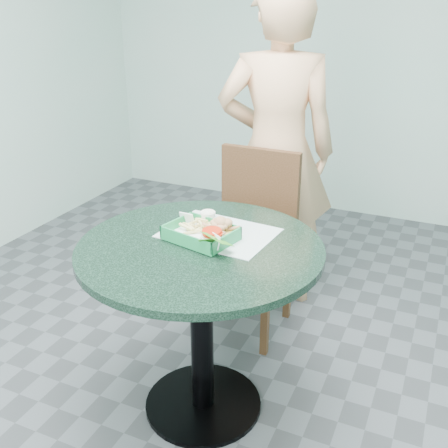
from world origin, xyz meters
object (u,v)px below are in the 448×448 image
at_px(dining_chair, 252,229).
at_px(food_basket, 201,240).
at_px(cafe_table, 201,289).
at_px(crab_sandwich, 219,230).
at_px(diner_person, 277,128).
at_px(sauce_ramekin, 201,219).

relative_size(dining_chair, food_basket, 3.67).
xyz_separation_m(cafe_table, food_basket, (-0.02, 0.04, 0.19)).
distance_m(food_basket, crab_sandwich, 0.08).
relative_size(dining_chair, crab_sandwich, 7.65).
xyz_separation_m(cafe_table, dining_chair, (-0.06, 0.71, -0.05)).
xyz_separation_m(diner_person, sauce_ramekin, (-0.03, -0.85, -0.19)).
bearing_deg(food_basket, dining_chair, 94.08).
bearing_deg(cafe_table, dining_chair, 95.20).
bearing_deg(dining_chair, food_basket, -84.39).
height_order(food_basket, crab_sandwich, crab_sandwich).
xyz_separation_m(food_basket, crab_sandwich, (0.05, 0.05, 0.03)).
relative_size(diner_person, food_basket, 7.83).
bearing_deg(crab_sandwich, cafe_table, -111.43).
distance_m(dining_chair, sauce_ramekin, 0.62).
distance_m(diner_person, crab_sandwich, 0.94).
xyz_separation_m(dining_chair, sauce_ramekin, (-0.01, -0.56, 0.27)).
xyz_separation_m(cafe_table, sauce_ramekin, (-0.07, 0.15, 0.22)).
relative_size(dining_chair, sauce_ramekin, 15.48).
height_order(dining_chair, sauce_ramekin, dining_chair).
distance_m(cafe_table, food_basket, 0.19).
xyz_separation_m(diner_person, crab_sandwich, (0.09, -0.91, -0.19)).
height_order(diner_person, crab_sandwich, diner_person).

